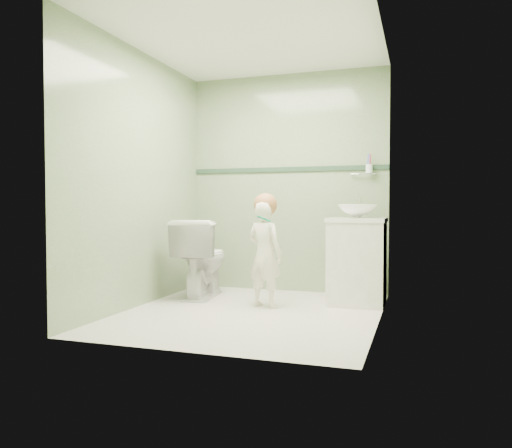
% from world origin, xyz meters
% --- Properties ---
extents(ground, '(2.50, 2.50, 0.00)m').
position_xyz_m(ground, '(0.00, 0.00, 0.00)').
color(ground, silver).
rests_on(ground, ground).
extents(room_shell, '(2.50, 2.54, 2.40)m').
position_xyz_m(room_shell, '(0.00, 0.00, 1.20)').
color(room_shell, gray).
rests_on(room_shell, ground).
extents(trim_stripe, '(2.20, 0.02, 0.05)m').
position_xyz_m(trim_stripe, '(0.00, 1.24, 1.35)').
color(trim_stripe, '#294432').
rests_on(trim_stripe, room_shell).
extents(vanity, '(0.52, 0.50, 0.80)m').
position_xyz_m(vanity, '(0.84, 0.70, 0.40)').
color(vanity, silver).
rests_on(vanity, ground).
extents(counter, '(0.54, 0.52, 0.04)m').
position_xyz_m(counter, '(0.84, 0.70, 0.81)').
color(counter, white).
rests_on(counter, vanity).
extents(basin, '(0.37, 0.37, 0.13)m').
position_xyz_m(basin, '(0.84, 0.70, 0.89)').
color(basin, white).
rests_on(basin, counter).
extents(faucet, '(0.03, 0.13, 0.18)m').
position_xyz_m(faucet, '(0.84, 0.89, 0.97)').
color(faucet, silver).
rests_on(faucet, counter).
extents(cup_holder, '(0.26, 0.07, 0.21)m').
position_xyz_m(cup_holder, '(0.89, 1.18, 1.33)').
color(cup_holder, silver).
rests_on(cup_holder, room_shell).
extents(toilet, '(0.54, 0.84, 0.81)m').
position_xyz_m(toilet, '(-0.74, 0.59, 0.40)').
color(toilet, white).
rests_on(toilet, ground).
extents(toddler, '(0.41, 0.33, 0.99)m').
position_xyz_m(toddler, '(0.03, 0.30, 0.49)').
color(toddler, '#EEE8CF').
rests_on(toddler, ground).
extents(hair_cap, '(0.22, 0.22, 0.22)m').
position_xyz_m(hair_cap, '(0.03, 0.33, 0.95)').
color(hair_cap, '#A6693C').
rests_on(hair_cap, toddler).
extents(teal_toothbrush, '(0.11, 0.14, 0.08)m').
position_xyz_m(teal_toothbrush, '(0.07, 0.16, 0.83)').
color(teal_toothbrush, '#067D54').
rests_on(teal_toothbrush, toddler).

